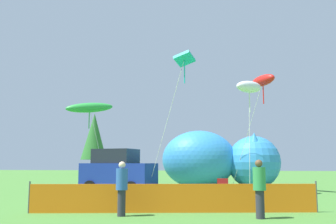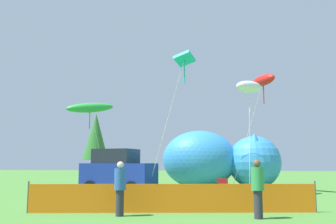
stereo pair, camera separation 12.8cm
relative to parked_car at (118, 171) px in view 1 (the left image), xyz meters
The scene contains 12 objects.
ground_plane 4.78m from the parked_car, 59.38° to the right, with size 120.00×120.00×0.00m, color #477F33.
parked_car is the anchor object (origin of this frame).
folding_chair 6.35m from the parked_car, 27.40° to the right, with size 0.53×0.53×0.89m.
inflatable_cat 6.46m from the parked_car, 35.94° to the left, with size 7.34×3.79×3.58m.
safety_fence 8.70m from the parked_car, 61.66° to the right, with size 9.14×1.68×1.00m.
spectator_in_blue_shirt 10.87m from the parked_car, 51.73° to the right, with size 0.36×0.36×1.67m.
spectator_in_grey_shirt 9.06m from the parked_car, 72.87° to the right, with size 0.35×0.35×1.62m.
kite_green_fish 5.00m from the parked_car, 140.61° to the left, with size 2.85×2.03×5.47m.
kite_white_ghost 8.24m from the parked_car, ahead, with size 1.72×2.00×5.81m.
kite_red_lizard 9.36m from the parked_car, ahead, with size 2.60×3.14×6.41m.
kite_teal_diamond 6.87m from the parked_car, 13.94° to the right, with size 2.66×1.18×7.30m.
horizon_tree_west 32.62m from the parked_car, 112.37° to the left, with size 3.52×3.52×8.41m.
Camera 1 is at (3.44, -15.76, 1.59)m, focal length 40.00 mm.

